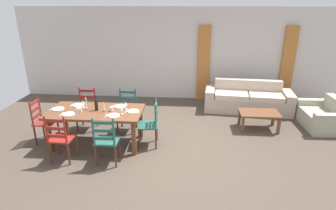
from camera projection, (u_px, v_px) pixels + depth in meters
name	position (u px, v px, depth m)	size (l,w,h in m)	color
ground_plane	(170.00, 150.00, 5.68)	(9.60, 9.60, 0.02)	#4C3F34
wall_far	(178.00, 54.00, 8.28)	(9.60, 0.16, 2.70)	beige
curtain_panel_left	(203.00, 64.00, 8.18)	(0.35, 0.08, 2.20)	#B76D31
curtain_panel_right	(287.00, 65.00, 7.99)	(0.35, 0.08, 2.20)	#B76D31
dining_table	(96.00, 114.00, 5.68)	(1.90, 0.96, 0.75)	brown
dining_chair_near_left	(60.00, 138.00, 5.11)	(0.44, 0.42, 0.96)	maroon
dining_chair_near_right	(106.00, 140.00, 5.02)	(0.43, 0.41, 0.96)	#24594E
dining_chair_far_left	(87.00, 109.00, 6.49)	(0.42, 0.40, 0.96)	maroon
dining_chair_far_right	(127.00, 110.00, 6.40)	(0.44, 0.42, 0.96)	#225052
dining_chair_head_west	(43.00, 121.00, 5.85)	(0.41, 0.43, 0.96)	maroon
dining_chair_head_east	(150.00, 124.00, 5.70)	(0.43, 0.45, 0.96)	#265D4E
dinner_plate_near_left	(69.00, 114.00, 5.45)	(0.24, 0.24, 0.02)	white
fork_near_left	(61.00, 114.00, 5.46)	(0.02, 0.17, 0.01)	silver
dinner_plate_near_right	(114.00, 116.00, 5.38)	(0.24, 0.24, 0.02)	white
fork_near_right	(106.00, 116.00, 5.39)	(0.02, 0.17, 0.01)	silver
dinner_plate_far_left	(78.00, 105.00, 5.92)	(0.24, 0.24, 0.02)	white
fork_far_left	(72.00, 105.00, 5.93)	(0.02, 0.17, 0.01)	silver
dinner_plate_far_right	(120.00, 106.00, 5.85)	(0.24, 0.24, 0.02)	white
fork_far_right	(113.00, 106.00, 5.86)	(0.02, 0.17, 0.01)	silver
dinner_plate_head_west	(58.00, 109.00, 5.71)	(0.24, 0.24, 0.02)	white
fork_head_west	(51.00, 109.00, 5.72)	(0.02, 0.17, 0.01)	silver
dinner_plate_head_east	(133.00, 111.00, 5.59)	(0.24, 0.24, 0.02)	white
fork_head_east	(126.00, 111.00, 5.60)	(0.02, 0.17, 0.01)	silver
wine_bottle	(96.00, 105.00, 5.62)	(0.07, 0.07, 0.32)	black
wine_glass_near_left	(77.00, 107.00, 5.52)	(0.06, 0.06, 0.16)	white
wine_glass_near_right	(122.00, 109.00, 5.45)	(0.06, 0.06, 0.16)	white
wine_glass_far_left	(83.00, 103.00, 5.77)	(0.06, 0.06, 0.16)	white
wine_glass_far_right	(126.00, 104.00, 5.69)	(0.06, 0.06, 0.16)	white
coffee_cup_primary	(112.00, 109.00, 5.61)	(0.07, 0.07, 0.09)	beige
coffee_cup_secondary	(80.00, 110.00, 5.57)	(0.07, 0.07, 0.09)	beige
candle_tall	(87.00, 106.00, 5.66)	(0.05, 0.05, 0.27)	#998C66
candle_short	(104.00, 109.00, 5.58)	(0.05, 0.05, 0.19)	#998C66
couch	(247.00, 100.00, 7.62)	(2.35, 1.01, 0.80)	#BAA693
coffee_table	(259.00, 115.00, 6.46)	(0.90, 0.56, 0.42)	brown
armchair_upholstered	(324.00, 117.00, 6.61)	(0.84, 1.19, 0.72)	#A6A58D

